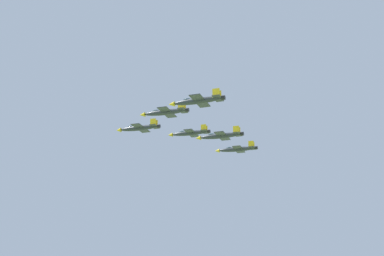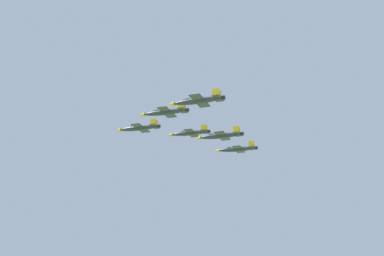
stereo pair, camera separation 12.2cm
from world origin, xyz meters
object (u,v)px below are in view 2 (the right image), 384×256
object	(u,v)px
jet_left_wingman	(165,112)
jet_right_wingman	(190,133)
jet_lead	(139,128)
jet_left_outer	(197,101)
jet_right_outer	(237,149)
jet_slot_rear	(220,136)

from	to	relation	value
jet_left_wingman	jet_right_wingman	distance (m)	27.47
jet_lead	jet_left_wingman	size ratio (longest dim) A/B	1.00
jet_lead	jet_left_outer	bearing A→B (deg)	139.12
jet_left_outer	jet_right_outer	distance (m)	54.93
jet_left_wingman	jet_left_outer	distance (m)	21.39
jet_lead	jet_left_outer	xyz separation A→B (m)	(41.89, 6.60, -3.01)
jet_right_wingman	jet_slot_rear	bearing A→B (deg)	138.88
jet_right_wingman	jet_left_outer	xyz separation A→B (m)	(41.77, -14.60, -3.51)
jet_left_outer	jet_left_wingman	bearing A→B (deg)	-39.28
jet_lead	jet_left_wingman	bearing A→B (deg)	139.12
jet_left_wingman	jet_right_outer	world-z (taller)	jet_left_wingman
jet_left_wingman	jet_slot_rear	xyz separation A→B (m)	(0.11, 21.20, -6.11)
jet_right_wingman	jet_left_outer	bearing A→B (deg)	110.65
jet_left_wingman	jet_left_outer	xyz separation A→B (m)	(20.94, 3.30, -2.87)
jet_lead	jet_slot_rear	size ratio (longest dim) A/B	1.03
jet_lead	jet_right_outer	distance (m)	42.59
jet_slot_rear	jet_lead	bearing A→B (deg)	0.72
jet_left_outer	jet_right_outer	world-z (taller)	jet_left_outer
jet_lead	jet_left_outer	world-z (taller)	jet_lead
jet_right_outer	jet_left_wingman	bearing A→B (deg)	67.45
jet_lead	jet_left_outer	size ratio (longest dim) A/B	1.01
jet_left_outer	jet_slot_rear	xyz separation A→B (m)	(-20.83, 17.90, -3.24)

